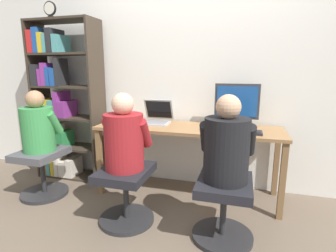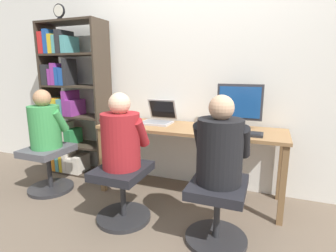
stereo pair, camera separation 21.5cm
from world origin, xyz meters
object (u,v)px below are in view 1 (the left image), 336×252
Objects in this scene: person_at_monitor at (227,145)px; bookshelf at (60,105)px; person_near_shelf at (38,126)px; desk_clock at (50,9)px; keyboard at (236,131)px; office_chair_left at (224,204)px; office_chair_side at (42,169)px; office_chair_right at (126,190)px; person_at_laptop at (124,137)px; desktop_monitor at (237,105)px; laptop at (156,118)px.

bookshelf reaches higher than person_at_monitor.
desk_clock is at bearing 100.48° from person_near_shelf.
keyboard is 0.70m from office_chair_left.
office_chair_left is 1.00× the size of office_chair_side.
office_chair_right and office_chair_side have the same top height.
person_near_shelf reaches higher than office_chair_right.
person_near_shelf is (0.08, -0.42, -1.18)m from desk_clock.
desktop_monitor is at bearing 42.47° from person_at_laptop.
laptop is 1.28m from office_chair_side.
office_chair_side is at bearing 168.54° from office_chair_right.
desktop_monitor is 0.89× the size of office_chair_right.
person_at_laptop is 0.34× the size of bookshelf.
person_at_monitor reaches higher than laptop.
person_at_laptop reaches higher than office_chair_left.
person_at_laptop is at bearing 179.41° from person_at_monitor.
desk_clock is at bearing 176.66° from keyboard.
person_near_shelf is at bearing 173.12° from office_chair_left.
office_chair_right is 2.08m from desk_clock.
person_near_shelf reaches higher than laptop.
laptop is at bearing 88.45° from person_at_laptop.
person_at_laptop is (-0.00, 0.00, 0.46)m from office_chair_right.
desktop_monitor is 0.34m from keyboard.
bookshelf is (-1.98, 0.73, 0.59)m from office_chair_left.
desktop_monitor is 0.89× the size of office_chair_left.
laptop is 2.12× the size of desk_clock.
bookshelf is (-1.16, 0.72, 0.59)m from office_chair_right.
desktop_monitor is at bearing 1.92° from bookshelf.
office_chair_right is at bearing -90.00° from person_at_laptop.
bookshelf is at bearing 159.85° from office_chair_left.
laptop is at bearing 5.20° from desk_clock.
keyboard is 2.31m from desk_clock.
bookshelf is 3.79× the size of office_chair_side.
person_at_laptop is at bearing -91.55° from laptop.
office_chair_right is at bearing -11.46° from office_chair_side.
desktop_monitor is 1.24× the size of laptop.
keyboard is at bearing 9.24° from office_chair_side.
person_at_monitor is 3.88× the size of desk_clock.
person_at_laptop is at bearing -11.21° from office_chair_side.
laptop is 1.62m from desk_clock.
office_chair_side is (-1.04, 0.21, 0.00)m from office_chair_right.
person_at_monitor is 1.05× the size of person_near_shelf.
person_at_monitor reaches higher than office_chair_left.
office_chair_side is (-1.86, 0.21, -0.47)m from person_at_monitor.
bookshelf reaches higher than office_chair_side.
person_at_laptop is (-0.87, -0.52, 0.01)m from keyboard.
office_chair_left is at bearing -18.46° from desk_clock.
person_at_monitor reaches higher than person_at_laptop.
person_at_laptop is 3.82× the size of desk_clock.
office_chair_side is (-1.89, -0.58, -0.67)m from desktop_monitor.
keyboard is (0.85, -0.22, -0.04)m from laptop.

